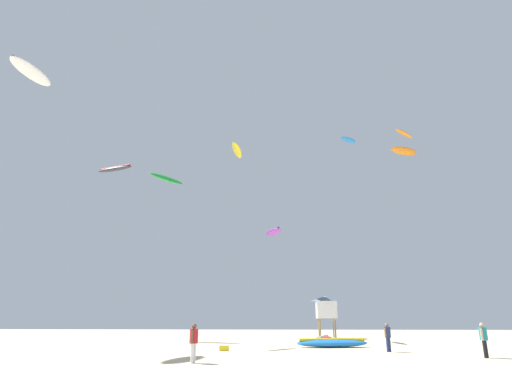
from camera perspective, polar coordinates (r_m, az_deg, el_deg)
ground_plane at (r=14.30m, az=-3.55°, el=-24.83°), size 120.00×120.00×0.00m
person_foreground at (r=20.46m, az=-8.55°, el=-19.44°), size 0.39×0.56×1.72m
person_midground at (r=25.67m, az=28.79°, el=-17.07°), size 0.41×0.46×1.73m
person_left at (r=27.88m, az=17.64°, el=-18.20°), size 0.44×0.40×1.66m
kite_grounded_near at (r=31.07m, az=10.42°, el=-19.73°), size 5.21×2.24×0.64m
kite_grounded_mid at (r=36.86m, az=9.23°, el=-19.31°), size 2.49×4.93×0.57m
lifeguard_tower at (r=45.16m, az=9.60°, el=-15.27°), size 2.30×2.30×4.15m
cooler_box at (r=27.60m, az=-4.41°, el=-20.61°), size 0.56×0.36×0.32m
kite_aloft_0 at (r=35.65m, az=-12.17°, el=1.80°), size 2.81×3.35×0.87m
kite_aloft_1 at (r=42.72m, az=12.56°, el=7.00°), size 1.98×1.74×0.43m
kite_aloft_2 at (r=45.87m, az=-2.62°, el=5.72°), size 1.24×4.22×1.03m
kite_aloft_3 at (r=62.68m, az=19.67°, el=5.33°), size 4.53×3.07×1.13m
kite_aloft_4 at (r=48.91m, az=19.70°, el=7.55°), size 2.93×3.01×0.65m
kite_aloft_5 at (r=39.19m, az=-28.49°, el=14.31°), size 2.04×4.43×0.92m
kite_aloft_6 at (r=46.82m, az=2.38°, el=-5.52°), size 2.45×4.09×0.60m
kite_aloft_7 at (r=47.08m, az=-18.83°, el=3.02°), size 4.54×2.68×0.79m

